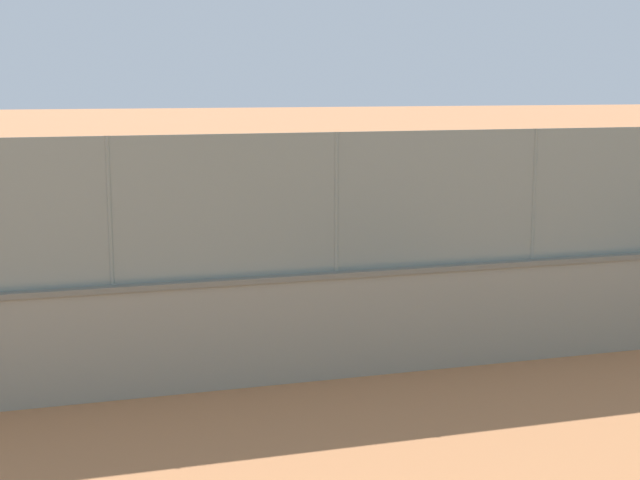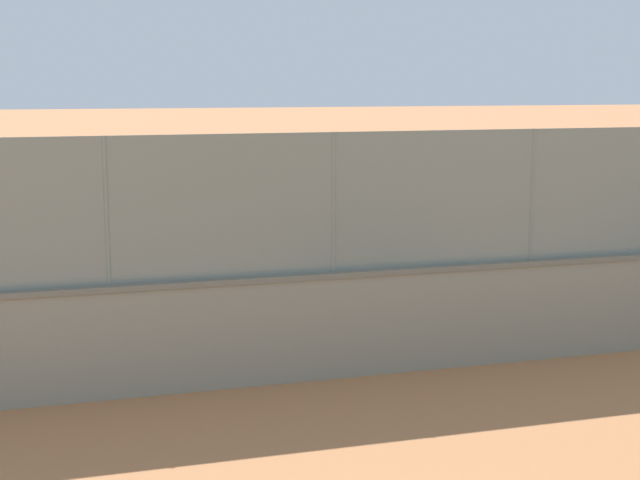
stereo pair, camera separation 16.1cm
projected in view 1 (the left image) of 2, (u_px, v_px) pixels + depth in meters
The scene contains 8 objects.
ground_plane at pixel (280, 242), 26.32m from camera, with size 260.00×260.00×0.00m, color #B27247.
perimeter_wall at pixel (617, 301), 15.73m from camera, with size 30.46×0.80×1.65m.
fence_panel_on_wall at pixel (623, 191), 15.42m from camera, with size 29.92×0.45×2.09m.
player_at_service_line at pixel (150, 272), 17.49m from camera, with size 0.75×1.27×1.62m.
player_baseline_waiting at pixel (278, 244), 20.97m from camera, with size 1.06×0.85×1.50m.
player_foreground_swinging at pixel (205, 204), 26.75m from camera, with size 0.78×1.23×1.71m.
sports_ball at pixel (194, 327), 16.92m from camera, with size 0.18×0.18×0.18m, color white.
spare_ball_by_wall at pixel (323, 335), 16.48m from camera, with size 0.12×0.12×0.12m, color orange.
Camera 1 is at (6.23, 25.20, 4.49)m, focal length 52.62 mm.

